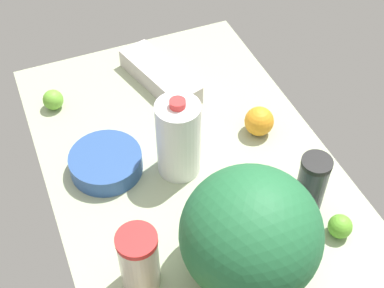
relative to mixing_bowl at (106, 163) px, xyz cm
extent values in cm
cube|color=#A3AF8C|center=(-8.73, -21.40, -4.22)|extent=(120.00, 76.00, 3.00)
cylinder|color=#2C5091|center=(0.00, 0.00, 0.00)|extent=(19.59, 19.59, 5.44)
ellipsoid|color=#236A3B|center=(-41.62, -21.82, 11.90)|extent=(30.97, 30.97, 29.23)
cylinder|color=white|center=(-6.87, -18.40, 8.67)|extent=(11.58, 11.58, 22.79)
cylinder|color=red|center=(-6.87, -18.40, 20.97)|extent=(4.05, 4.05, 1.80)
cylinder|color=beige|center=(-35.26, 2.01, 5.44)|extent=(8.81, 8.81, 16.32)
cylinder|color=red|center=(-35.26, 2.01, 14.30)|extent=(9.07, 9.07, 1.40)
cube|color=#BEB3B0|center=(27.73, -25.54, 0.33)|extent=(32.36, 17.99, 6.10)
cylinder|color=#2E323B|center=(-30.74, -44.19, 4.96)|extent=(7.34, 7.34, 15.36)
cylinder|color=black|center=(-30.74, -44.19, 13.34)|extent=(7.56, 7.56, 1.40)
sphere|color=orange|center=(-2.95, -44.45, 1.51)|extent=(8.46, 8.46, 8.46)
sphere|color=#69AE34|center=(29.71, 7.73, 0.35)|extent=(6.13, 6.13, 6.13)
sphere|color=#61AC2F|center=(-41.49, -46.68, 0.26)|extent=(5.95, 5.95, 5.95)
camera|label=1|loc=(-95.23, 14.30, 108.73)|focal=50.00mm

